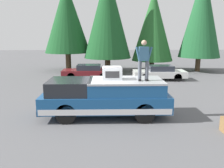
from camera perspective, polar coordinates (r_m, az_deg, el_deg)
name	(u,v)px	position (r m, az deg, el deg)	size (l,w,h in m)	color
ground_plane	(98,114)	(10.82, -3.35, -7.30)	(90.00, 90.00, 0.00)	#565659
pickup_truck	(106,97)	(10.32, -1.56, -3.18)	(2.01, 5.54, 1.65)	navy
compressor_unit	(112,73)	(10.17, 0.04, 2.67)	(0.65, 0.84, 0.56)	silver
person_on_truck_bed	(144,59)	(9.89, 7.68, 5.96)	(0.29, 0.72, 1.69)	#4C515B
parked_car_white	(160,73)	(19.09, 11.49, 2.72)	(1.64, 4.10, 1.16)	white
parked_car_maroon	(88,72)	(19.30, -5.82, 2.99)	(1.64, 4.10, 1.16)	maroon
conifer_far_left	(202,13)	(24.58, 20.91, 15.69)	(3.92, 3.92, 9.61)	#4C3826
conifer_left	(153,26)	(23.94, 9.93, 13.76)	(4.03, 4.03, 7.79)	#4C3826
conifer_center_left	(107,14)	(22.66, -1.11, 16.57)	(4.44, 4.44, 9.43)	#4C3826
conifer_center_right	(67,18)	(24.11, -10.92, 15.55)	(4.46, 4.46, 8.57)	#4C3826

